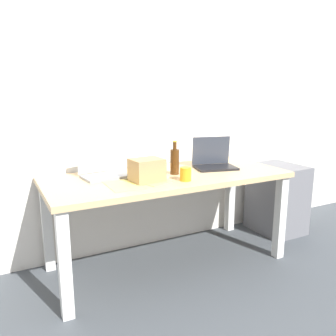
# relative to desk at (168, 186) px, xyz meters

# --- Properties ---
(ground_plane) EXTENTS (8.00, 8.00, 0.00)m
(ground_plane) POSITION_rel_desk_xyz_m (0.00, 0.00, -0.63)
(ground_plane) COLOR #42474C
(back_wall) EXTENTS (5.20, 0.08, 2.60)m
(back_wall) POSITION_rel_desk_xyz_m (0.00, 0.45, 0.67)
(back_wall) COLOR silver
(back_wall) RESTS_ON ground
(desk) EXTENTS (1.82, 0.77, 0.72)m
(desk) POSITION_rel_desk_xyz_m (0.00, 0.00, 0.00)
(desk) COLOR tan
(desk) RESTS_ON ground
(laptop_left) EXTENTS (0.33, 0.27, 0.22)m
(laptop_left) POSITION_rel_desk_xyz_m (-0.46, 0.16, 0.14)
(laptop_left) COLOR gray
(laptop_left) RESTS_ON desk
(laptop_right) EXTENTS (0.37, 0.31, 0.25)m
(laptop_right) POSITION_rel_desk_xyz_m (0.44, 0.04, 0.14)
(laptop_right) COLOR black
(laptop_right) RESTS_ON desk
(beer_bottle) EXTENTS (0.07, 0.07, 0.25)m
(beer_bottle) POSITION_rel_desk_xyz_m (0.05, -0.01, 0.19)
(beer_bottle) COLOR #47280F
(beer_bottle) RESTS_ON desk
(computer_mouse) EXTENTS (0.08, 0.11, 0.03)m
(computer_mouse) POSITION_rel_desk_xyz_m (-0.10, 0.26, 0.11)
(computer_mouse) COLOR #D84C38
(computer_mouse) RESTS_ON desk
(cardboard_box) EXTENTS (0.23, 0.20, 0.16)m
(cardboard_box) POSITION_rel_desk_xyz_m (-0.22, -0.11, 0.17)
(cardboard_box) COLOR tan
(cardboard_box) RESTS_ON desk
(coffee_mug) EXTENTS (0.08, 0.08, 0.09)m
(coffee_mug) POSITION_rel_desk_xyz_m (0.02, -0.22, 0.14)
(coffee_mug) COLOR gold
(coffee_mug) RESTS_ON desk
(paper_yellow_folder) EXTENTS (0.30, 0.35, 0.00)m
(paper_yellow_folder) POSITION_rel_desk_xyz_m (-0.20, -0.10, 0.09)
(paper_yellow_folder) COLOR #F4E06B
(paper_yellow_folder) RESTS_ON desk
(paper_sheet_front_left) EXTENTS (0.21, 0.30, 0.00)m
(paper_sheet_front_left) POSITION_rel_desk_xyz_m (-0.41, -0.14, 0.09)
(paper_sheet_front_left) COLOR #F4E06B
(paper_sheet_front_left) RESTS_ON desk
(filing_cabinet) EXTENTS (0.40, 0.48, 0.65)m
(filing_cabinet) POSITION_rel_desk_xyz_m (1.24, 0.10, -0.31)
(filing_cabinet) COLOR slate
(filing_cabinet) RESTS_ON ground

